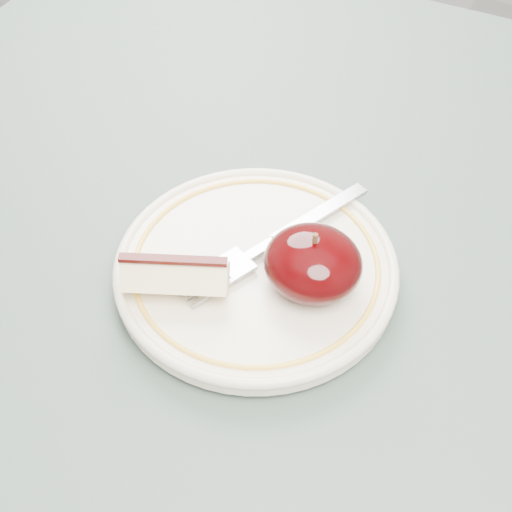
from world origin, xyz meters
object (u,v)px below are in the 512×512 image
at_px(fork, 273,242).
at_px(apple_half, 313,263).
at_px(plate, 256,268).
at_px(table, 262,304).

bearing_deg(fork, apple_half, -91.78).
xyz_separation_m(plate, fork, (0.00, 0.02, 0.01)).
height_order(plate, fork, fork).
xyz_separation_m(apple_half, fork, (-0.04, 0.02, -0.02)).
relative_size(plate, apple_half, 2.99).
bearing_deg(apple_half, table, 148.44).
xyz_separation_m(plate, apple_half, (0.05, 0.00, 0.03)).
distance_m(plate, fork, 0.03).
relative_size(table, apple_half, 11.91).
bearing_deg(apple_half, fork, 153.32).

